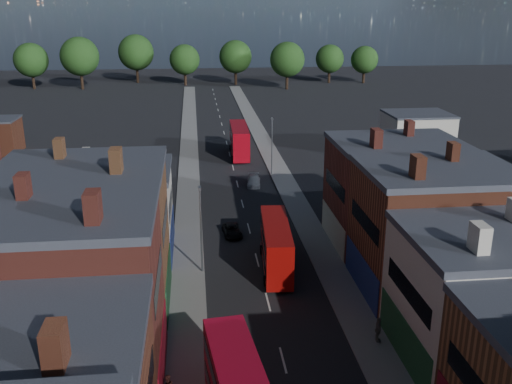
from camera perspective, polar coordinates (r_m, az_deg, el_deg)
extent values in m
cube|color=gray|center=(70.69, -6.76, -0.80)|extent=(3.00, 200.00, 0.12)
cube|color=gray|center=(71.69, 3.68, -0.43)|extent=(3.00, 200.00, 0.12)
cylinder|color=slate|center=(50.57, -5.52, -3.93)|extent=(0.16, 0.16, 8.00)
cube|color=slate|center=(49.20, -5.66, 0.38)|extent=(0.25, 0.70, 0.25)
cylinder|color=slate|center=(79.87, 1.59, 4.52)|extent=(0.16, 0.16, 8.00)
cube|color=slate|center=(79.01, 1.62, 7.34)|extent=(0.25, 0.70, 0.25)
cube|color=#A30C09|center=(51.68, 2.02, -5.34)|extent=(3.00, 10.25, 4.04)
cube|color=black|center=(52.00, 2.01, -6.13)|extent=(3.00, 9.44, 0.83)
cube|color=black|center=(51.30, 2.03, -4.36)|extent=(3.00, 9.44, 0.83)
cylinder|color=black|center=(49.51, 0.93, -8.87)|extent=(0.34, 0.94, 0.92)
cylinder|color=black|center=(49.68, 3.61, -8.81)|extent=(0.34, 0.94, 0.92)
cylinder|color=black|center=(55.33, 0.56, -5.80)|extent=(0.34, 0.94, 0.92)
cylinder|color=black|center=(55.49, 2.94, -5.76)|extent=(0.34, 0.94, 0.92)
cube|color=#990612|center=(90.13, -1.68, 5.20)|extent=(2.77, 11.22, 4.47)
cube|color=black|center=(90.34, -1.67, 4.67)|extent=(2.81, 10.33, 0.91)
cube|color=black|center=(89.90, -1.68, 5.87)|extent=(2.81, 10.33, 0.91)
cylinder|color=black|center=(87.12, -2.36, 3.32)|extent=(0.33, 1.02, 1.02)
cylinder|color=black|center=(87.27, -0.69, 3.36)|extent=(0.33, 1.02, 1.02)
cylinder|color=black|center=(94.03, -2.57, 4.45)|extent=(0.33, 1.02, 1.02)
cylinder|color=black|center=(94.17, -1.02, 4.48)|extent=(0.33, 1.02, 1.02)
imported|color=black|center=(59.70, -2.41, -3.87)|extent=(2.07, 4.00, 1.08)
imported|color=#BCBCBC|center=(75.88, -0.23, 1.12)|extent=(2.18, 4.37, 1.22)
imported|color=#5C574E|center=(42.56, 12.13, -13.31)|extent=(0.63, 1.16, 1.89)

